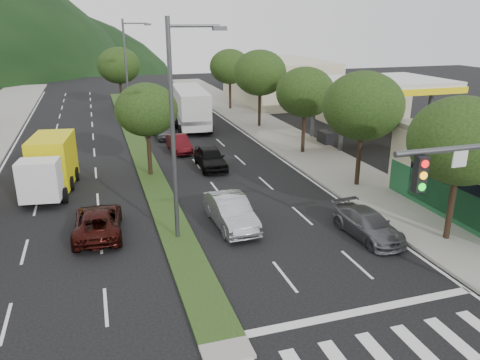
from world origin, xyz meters
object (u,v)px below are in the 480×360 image
object	(u,v)px
tree_r_a	(461,141)
car_queue_b	(368,224)
tree_r_d	(260,73)
tree_r_e	(230,67)
car_queue_c	(179,144)
car_queue_f	(165,110)
car_queue_d	(173,118)
motorhome	(190,107)
streetlight_near	(177,123)
sedan_silver	(231,212)
tree_med_near	(147,110)
streetlight_mid	(128,69)
tree_med_far	(119,65)
car_queue_e	(164,131)
tree_r_b	(363,106)
suv_maroon	(98,222)
tree_r_c	(305,92)
car_queue_a	(210,158)
box_truck	(51,166)

from	to	relation	value
tree_r_a	car_queue_b	world-z (taller)	tree_r_a
tree_r_d	tree_r_e	size ratio (longest dim) A/B	1.07
car_queue_c	car_queue_f	world-z (taller)	car_queue_c
car_queue_d	motorhome	size ratio (longest dim) A/B	0.50
streetlight_near	sedan_silver	bearing A→B (deg)	13.70
tree_med_near	streetlight_mid	size ratio (longest dim) A/B	0.60
tree_r_e	tree_r_a	bearing A→B (deg)	-90.00
tree_med_far	car_queue_f	bearing A→B (deg)	-52.81
streetlight_near	tree_r_e	bearing A→B (deg)	69.77
car_queue_b	car_queue_c	xyz separation A→B (m)	(-5.77, 17.97, 0.02)
motorhome	streetlight_mid	bearing A→B (deg)	177.18
tree_r_a	motorhome	bearing A→B (deg)	102.52
car_queue_b	car_queue_e	distance (m)	23.79
tree_med_near	streetlight_mid	world-z (taller)	streetlight_mid
streetlight_near	car_queue_f	xyz separation A→B (m)	(3.99, 30.47, -4.95)
tree_r_a	car_queue_d	bearing A→B (deg)	104.80
tree_r_b	car_queue_f	xyz separation A→B (m)	(-7.81, 26.47, -4.41)
sedan_silver	car_queue_b	world-z (taller)	sedan_silver
suv_maroon	car_queue_c	distance (m)	15.28
tree_r_c	car_queue_c	size ratio (longest dim) A/B	1.64
car_queue_b	car_queue_c	bearing A→B (deg)	104.31
tree_r_d	car_queue_a	world-z (taller)	tree_r_d
box_truck	motorhome	world-z (taller)	motorhome
tree_r_e	sedan_silver	distance (m)	32.94
tree_r_e	car_queue_f	world-z (taller)	tree_r_e
car_queue_f	car_queue_e	bearing A→B (deg)	-101.23
tree_r_d	car_queue_f	distance (m)	12.39
tree_med_far	motorhome	world-z (taller)	tree_med_far
tree_med_near	suv_maroon	bearing A→B (deg)	-112.96
tree_r_c	tree_med_far	xyz separation A→B (m)	(-12.00, 24.00, 0.26)
tree_r_e	streetlight_near	xyz separation A→B (m)	(-11.79, -32.00, 0.69)
tree_r_c	tree_med_near	distance (m)	12.17
car_queue_a	car_queue_d	distance (m)	15.00
car_queue_c	car_queue_f	distance (m)	15.05
tree_med_far	box_truck	size ratio (longest dim) A/B	1.04
streetlight_mid	motorhome	bearing A→B (deg)	-7.52
car_queue_f	tree_r_a	bearing A→B (deg)	-78.78
streetlight_mid	suv_maroon	world-z (taller)	streetlight_mid
car_queue_c	tree_r_c	bearing A→B (deg)	-23.44
streetlight_mid	suv_maroon	xyz separation A→B (m)	(-3.75, -23.37, -4.92)
tree_r_a	car_queue_f	size ratio (longest dim) A/B	1.53
tree_med_far	box_truck	distance (m)	27.83
tree_r_b	tree_r_a	bearing A→B (deg)	-90.00
car_queue_b	car_queue_c	world-z (taller)	car_queue_c
car_queue_e	sedan_silver	bearing A→B (deg)	-89.14
motorhome	tree_r_b	bearing A→B (deg)	-68.09
tree_r_a	car_queue_d	xyz separation A→B (m)	(-7.79, 29.47, -4.14)
sedan_silver	car_queue_d	distance (m)	24.87
tree_r_a	tree_med_near	world-z (taller)	tree_r_a
tree_med_far	car_queue_c	size ratio (longest dim) A/B	1.76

